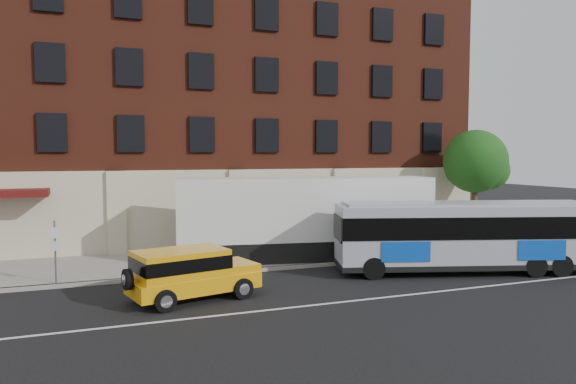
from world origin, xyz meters
name	(u,v)px	position (x,y,z in m)	size (l,w,h in m)	color
ground	(334,308)	(0.00, 0.00, 0.00)	(120.00, 120.00, 0.00)	black
sidewalk	(252,256)	(0.00, 9.00, 0.07)	(60.00, 6.00, 0.15)	gray
kerb	(273,269)	(0.00, 6.00, 0.07)	(60.00, 0.25, 0.15)	gray
lane_line	(327,304)	(0.00, 0.50, 0.01)	(60.00, 0.12, 0.01)	silver
building	(213,111)	(-0.01, 16.92, 7.58)	(30.00, 12.10, 15.00)	#5D2416
sign_pole	(55,249)	(-8.50, 6.15, 1.45)	(0.30, 0.20, 2.50)	slate
street_tree	(476,164)	(13.54, 9.48, 4.41)	(3.60, 3.60, 6.20)	#332419
city_bus	(466,234)	(7.41, 2.73, 1.63)	(10.98, 5.40, 2.95)	#9EA0A7
yellow_suv	(188,271)	(-4.21, 2.58, 1.00)	(4.70, 2.75, 1.75)	#ECA00C
shipping_container	(305,220)	(2.05, 7.29, 1.92)	(11.87, 4.35, 3.88)	black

